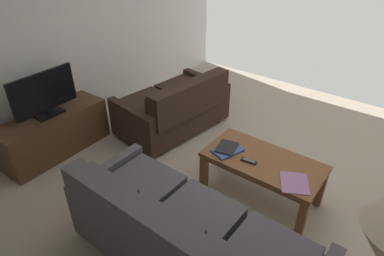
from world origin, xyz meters
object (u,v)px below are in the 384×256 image
at_px(sofa_main, 185,240).
at_px(tv_stand, 54,133).
at_px(loose_magazine, 295,183).
at_px(tv_remote, 249,161).
at_px(coffee_table, 263,165).
at_px(flat_tv, 44,94).
at_px(book_stack, 227,149).
at_px(loveseat_near, 175,107).

height_order(sofa_main, tv_stand, sofa_main).
height_order(tv_stand, loose_magazine, tv_stand).
bearing_deg(tv_remote, coffee_table, -128.09).
distance_m(flat_tv, book_stack, 2.16).
xyz_separation_m(coffee_table, loose_magazine, (-0.38, 0.15, 0.08)).
bearing_deg(coffee_table, flat_tv, 18.67).
bearing_deg(coffee_table, tv_stand, 18.65).
bearing_deg(coffee_table, tv_remote, 51.91).
distance_m(sofa_main, book_stack, 1.11).
relative_size(coffee_table, tv_remote, 7.04).
height_order(flat_tv, book_stack, flat_tv).
distance_m(coffee_table, tv_stand, 2.51).
xyz_separation_m(sofa_main, loose_magazine, (-0.45, -1.01, 0.12)).
height_order(flat_tv, loose_magazine, flat_tv).
bearing_deg(book_stack, loveseat_near, -26.29).
distance_m(coffee_table, flat_tv, 2.54).
height_order(coffee_table, book_stack, book_stack).
distance_m(flat_tv, tv_remote, 2.40).
relative_size(flat_tv, loose_magazine, 2.71).
relative_size(loveseat_near, tv_stand, 1.18).
xyz_separation_m(flat_tv, book_stack, (-2.02, -0.71, -0.31)).
relative_size(tv_stand, loose_magazine, 4.49).
xyz_separation_m(flat_tv, loose_magazine, (-2.75, -0.66, -0.32)).
bearing_deg(tv_stand, book_stack, -160.57).
relative_size(coffee_table, tv_stand, 0.89).
height_order(sofa_main, tv_remote, sofa_main).
height_order(sofa_main, flat_tv, flat_tv).
bearing_deg(book_stack, coffee_table, -165.81).
xyz_separation_m(sofa_main, tv_stand, (2.31, -0.35, -0.10)).
distance_m(tv_remote, loose_magazine, 0.47).
relative_size(loveseat_near, tv_remote, 9.36).
bearing_deg(tv_remote, tv_stand, 16.60).
distance_m(sofa_main, tv_remote, 1.04).
xyz_separation_m(coffee_table, tv_remote, (0.10, 0.12, 0.08)).
distance_m(sofa_main, tv_stand, 2.34).
distance_m(coffee_table, book_stack, 0.38).
relative_size(book_stack, loose_magazine, 1.18).
relative_size(coffee_table, book_stack, 3.37).
height_order(sofa_main, loose_magazine, sofa_main).
xyz_separation_m(sofa_main, tv_remote, (0.03, -1.03, 0.12)).
bearing_deg(flat_tv, book_stack, -160.55).
xyz_separation_m(loveseat_near, tv_remote, (-1.44, 0.61, 0.14)).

